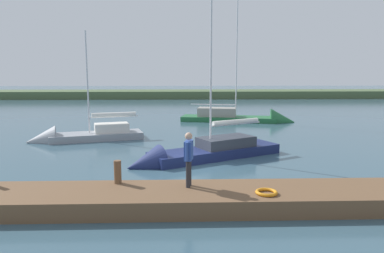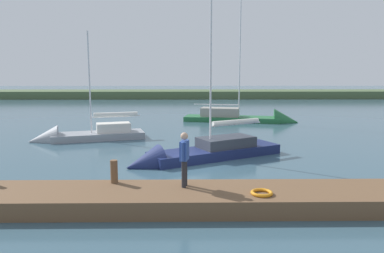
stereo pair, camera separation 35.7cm
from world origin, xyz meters
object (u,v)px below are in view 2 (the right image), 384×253
(mooring_post_near, at_px, (114,172))
(person_on_dock, at_px, (184,155))
(sailboat_mid_channel, at_px, (250,120))
(life_ring_buoy, at_px, (262,193))
(sailboat_far_left, at_px, (198,156))
(sailboat_outer_mooring, at_px, (80,138))

(mooring_post_near, relative_size, person_on_dock, 0.44)
(sailboat_mid_channel, relative_size, person_on_dock, 6.39)
(mooring_post_near, distance_m, life_ring_buoy, 4.79)
(sailboat_mid_channel, bearing_deg, sailboat_far_left, -98.25)
(life_ring_buoy, distance_m, sailboat_outer_mooring, 14.78)
(life_ring_buoy, relative_size, sailboat_outer_mooring, 0.09)
(sailboat_outer_mooring, bearing_deg, sailboat_far_left, 127.98)
(life_ring_buoy, relative_size, person_on_dock, 0.38)
(sailboat_mid_channel, xyz_separation_m, person_on_dock, (5.45, 19.26, 1.41))
(sailboat_mid_channel, distance_m, person_on_dock, 20.06)
(sailboat_mid_channel, bearing_deg, sailboat_outer_mooring, -134.00)
(mooring_post_near, xyz_separation_m, sailboat_outer_mooring, (4.29, -10.57, -0.79))
(sailboat_mid_channel, height_order, person_on_dock, sailboat_mid_channel)
(mooring_post_near, distance_m, sailboat_outer_mooring, 11.43)
(life_ring_buoy, bearing_deg, mooring_post_near, -14.64)
(mooring_post_near, xyz_separation_m, person_on_dock, (-2.32, 0.41, 0.63))
(life_ring_buoy, distance_m, person_on_dock, 2.62)
(sailboat_far_left, height_order, sailboat_outer_mooring, sailboat_far_left)
(mooring_post_near, relative_size, sailboat_mid_channel, 0.07)
(sailboat_far_left, relative_size, person_on_dock, 5.72)
(person_on_dock, bearing_deg, life_ring_buoy, 172.89)
(person_on_dock, bearing_deg, sailboat_outer_mooring, -47.03)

